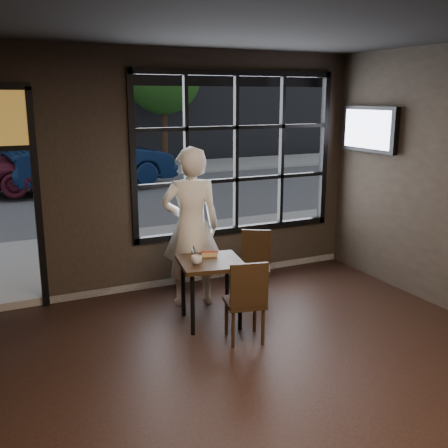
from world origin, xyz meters
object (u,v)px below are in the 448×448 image
cafe_table (211,291)px  man (191,227)px  chair_near (244,299)px  navy_car (92,160)px

cafe_table → man: (0.02, 0.66, 0.62)m
man → chair_near: bearing=109.3°
chair_near → navy_car: 10.20m
cafe_table → navy_car: bearing=96.3°
cafe_table → navy_car: size_ratio=0.17×
cafe_table → navy_car: navy_car is taller
chair_near → man: size_ratio=0.46×
man → navy_car: 8.98m
cafe_table → man: man is taller
chair_near → navy_car: size_ratio=0.20×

